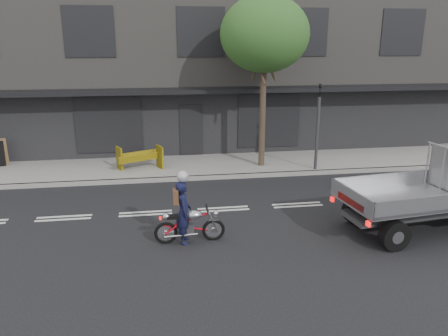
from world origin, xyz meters
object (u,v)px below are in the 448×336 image
(street_tree, at_px, (265,35))
(rider, at_px, (184,212))
(construction_barrier, at_px, (139,159))
(motorcycle, at_px, (190,224))
(traffic_light_pole, at_px, (317,132))

(street_tree, height_order, rider, street_tree)
(construction_barrier, bearing_deg, motorcycle, -76.61)
(street_tree, xyz_separation_m, traffic_light_pole, (2.00, -0.85, -3.63))
(street_tree, height_order, traffic_light_pole, street_tree)
(street_tree, bearing_deg, motorcycle, -118.30)
(traffic_light_pole, height_order, construction_barrier, traffic_light_pole)
(traffic_light_pole, relative_size, motorcycle, 1.89)
(traffic_light_pole, distance_m, motorcycle, 7.77)
(street_tree, bearing_deg, traffic_light_pole, -23.03)
(street_tree, bearing_deg, rider, -119.35)
(rider, bearing_deg, motorcycle, -90.45)
(rider, relative_size, construction_barrier, 0.99)
(construction_barrier, bearing_deg, rider, -77.91)
(rider, bearing_deg, traffic_light_pole, -45.89)
(motorcycle, relative_size, construction_barrier, 1.09)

